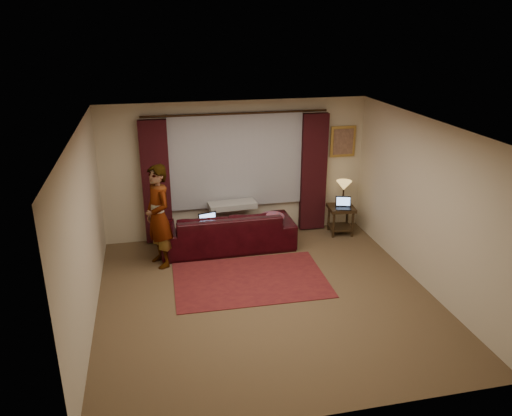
{
  "coord_description": "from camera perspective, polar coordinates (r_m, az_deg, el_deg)",
  "views": [
    {
      "loc": [
        -1.57,
        -6.43,
        3.95
      ],
      "look_at": [
        0.1,
        1.2,
        1.0
      ],
      "focal_mm": 35.0,
      "sensor_mm": 36.0,
      "label": 1
    }
  ],
  "objects": [
    {
      "name": "floor",
      "position": [
        7.71,
        1.2,
        -10.17
      ],
      "size": [
        5.0,
        5.0,
        0.01
      ],
      "primitive_type": "cube",
      "color": "brown",
      "rests_on": "ground"
    },
    {
      "name": "ceiling",
      "position": [
        6.76,
        1.36,
        9.16
      ],
      "size": [
        5.0,
        5.0,
        0.02
      ],
      "primitive_type": "cube",
      "color": "silver",
      "rests_on": "ground"
    },
    {
      "name": "wall_back",
      "position": [
        9.45,
        -2.29,
        4.38
      ],
      "size": [
        5.0,
        0.02,
        2.6
      ],
      "primitive_type": "cube",
      "color": "beige",
      "rests_on": "ground"
    },
    {
      "name": "wall_front",
      "position": [
        4.99,
        8.15,
        -11.58
      ],
      "size": [
        5.0,
        0.02,
        2.6
      ],
      "primitive_type": "cube",
      "color": "beige",
      "rests_on": "ground"
    },
    {
      "name": "wall_left",
      "position": [
        7.02,
        -19.02,
        -2.69
      ],
      "size": [
        0.02,
        5.0,
        2.6
      ],
      "primitive_type": "cube",
      "color": "beige",
      "rests_on": "ground"
    },
    {
      "name": "wall_right",
      "position": [
        8.06,
        18.83,
        0.34
      ],
      "size": [
        0.02,
        5.0,
        2.6
      ],
      "primitive_type": "cube",
      "color": "beige",
      "rests_on": "ground"
    },
    {
      "name": "sheer_curtain",
      "position": [
        9.33,
        -2.24,
        5.46
      ],
      "size": [
        2.5,
        0.05,
        1.8
      ],
      "primitive_type": "cube",
      "color": "#9999A0",
      "rests_on": "wall_back"
    },
    {
      "name": "drape_left",
      "position": [
        9.24,
        -11.35,
        2.84
      ],
      "size": [
        0.5,
        0.14,
        2.3
      ],
      "primitive_type": "cube",
      "color": "black",
      "rests_on": "floor"
    },
    {
      "name": "drape_right",
      "position": [
        9.74,
        6.58,
        4.03
      ],
      "size": [
        0.5,
        0.14,
        2.3
      ],
      "primitive_type": "cube",
      "color": "black",
      "rests_on": "floor"
    },
    {
      "name": "curtain_rod",
      "position": [
        9.1,
        -2.26,
        10.73
      ],
      "size": [
        0.04,
        0.04,
        3.4
      ],
      "primitive_type": "cylinder",
      "color": "black",
      "rests_on": "wall_back"
    },
    {
      "name": "picture_frame",
      "position": [
        9.87,
        9.89,
        7.51
      ],
      "size": [
        0.5,
        0.04,
        0.6
      ],
      "primitive_type": "cube",
      "color": "#B38A3E",
      "rests_on": "wall_back"
    },
    {
      "name": "sofa",
      "position": [
        9.1,
        -3.35,
        -1.7
      ],
      "size": [
        2.43,
        1.06,
        0.98
      ],
      "primitive_type": "imported",
      "rotation": [
        0.0,
        0.0,
        3.15
      ],
      "color": "black",
      "rests_on": "floor"
    },
    {
      "name": "throw_blanket",
      "position": [
        9.2,
        -2.75,
        1.87
      ],
      "size": [
        0.91,
        0.42,
        0.1
      ],
      "primitive_type": "cube",
      "rotation": [
        0.0,
        0.0,
        0.07
      ],
      "color": "gray",
      "rests_on": "sofa"
    },
    {
      "name": "clothing_pile",
      "position": [
        9.04,
        1.76,
        -1.12
      ],
      "size": [
        0.52,
        0.42,
        0.21
      ],
      "primitive_type": "ellipsoid",
      "rotation": [
        0.0,
        0.0,
        -0.1
      ],
      "color": "brown",
      "rests_on": "sofa"
    },
    {
      "name": "laptop_sofa",
      "position": [
        8.83,
        -5.22,
        -1.59
      ],
      "size": [
        0.43,
        0.45,
        0.25
      ],
      "primitive_type": null,
      "rotation": [
        0.0,
        0.0,
        0.27
      ],
      "color": "black",
      "rests_on": "sofa"
    },
    {
      "name": "area_rug",
      "position": [
        8.17,
        -0.67,
        -8.18
      ],
      "size": [
        2.48,
        1.68,
        0.01
      ],
      "primitive_type": "cube",
      "rotation": [
        0.0,
        0.0,
        -0.02
      ],
      "color": "maroon",
      "rests_on": "floor"
    },
    {
      "name": "end_table",
      "position": [
        9.91,
        9.64,
        -1.35
      ],
      "size": [
        0.54,
        0.54,
        0.56
      ],
      "primitive_type": "cube",
      "rotation": [
        0.0,
        0.0,
        -0.1
      ],
      "color": "black",
      "rests_on": "floor"
    },
    {
      "name": "tiffany_lamp",
      "position": [
        9.85,
        9.96,
        1.73
      ],
      "size": [
        0.31,
        0.31,
        0.48
      ],
      "primitive_type": null,
      "rotation": [
        0.0,
        0.0,
        0.04
      ],
      "color": "olive",
      "rests_on": "end_table"
    },
    {
      "name": "laptop_table",
      "position": [
        9.66,
        9.98,
        0.52
      ],
      "size": [
        0.37,
        0.39,
        0.21
      ],
      "primitive_type": null,
      "rotation": [
        0.0,
        0.0,
        -0.29
      ],
      "color": "black",
      "rests_on": "end_table"
    },
    {
      "name": "person",
      "position": [
        8.46,
        -11.09,
        -0.94
      ],
      "size": [
        0.68,
        0.68,
        1.77
      ],
      "primitive_type": "imported",
      "rotation": [
        0.0,
        0.0,
        -1.17
      ],
      "color": "gray",
      "rests_on": "floor"
    }
  ]
}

